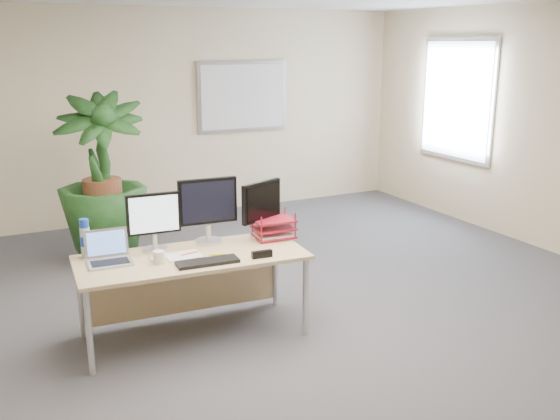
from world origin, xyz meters
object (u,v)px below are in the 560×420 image
monitor_left (154,218)px  laptop (108,254)px  desk (189,269)px  monitor_right (208,206)px  floor_plant (103,193)px

monitor_left → laptop: bearing=-165.7°
desk → laptop: bearing=174.9°
monitor_right → laptop: monitor_right is taller
monitor_right → desk: bearing=-145.3°
floor_plant → laptop: size_ratio=4.41×
monitor_right → laptop: size_ratio=1.58×
desk → floor_plant: floor_plant is taller
floor_plant → laptop: floor_plant is taller
monitor_left → floor_plant: bearing=91.4°
desk → floor_plant: bearing=97.7°
floor_plant → monitor_left: floor_plant is taller
floor_plant → monitor_right: size_ratio=2.80×
floor_plant → laptop: (-0.34, -1.93, -0.02)m
desk → laptop: (-0.61, 0.05, 0.20)m
desk → monitor_left: bearing=145.8°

